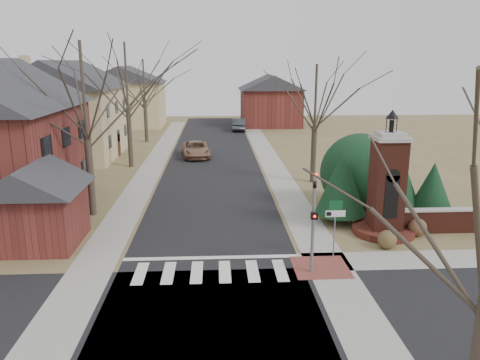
{
  "coord_description": "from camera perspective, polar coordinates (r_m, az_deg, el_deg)",
  "views": [
    {
      "loc": [
        0.29,
        -17.68,
        8.77
      ],
      "look_at": [
        1.52,
        6.0,
        2.74
      ],
      "focal_mm": 35.0,
      "sensor_mm": 36.0,
      "label": 1
    }
  ],
  "objects": [
    {
      "name": "curb_apron",
      "position": [
        21.11,
        9.79,
        -10.46
      ],
      "size": [
        2.4,
        2.4,
        0.02
      ],
      "primitive_type": "cube",
      "color": "brown",
      "rests_on": "ground"
    },
    {
      "name": "distant_car",
      "position": [
        61.5,
        -0.07,
        6.8
      ],
      "size": [
        2.11,
        4.93,
        1.58
      ],
      "primitive_type": "imported",
      "rotation": [
        0.0,
        0.0,
        3.05
      ],
      "color": "#313439",
      "rests_on": "ground"
    },
    {
      "name": "pickup_truck",
      "position": [
        44.32,
        -5.4,
        3.75
      ],
      "size": [
        2.95,
        5.49,
        1.46
      ],
      "primitive_type": "imported",
      "rotation": [
        0.0,
        0.0,
        0.1
      ],
      "color": "#956B51",
      "rests_on": "ground"
    },
    {
      "name": "evergreen_mass",
      "position": [
        29.24,
        14.42,
        1.23
      ],
      "size": [
        4.8,
        4.8,
        4.8
      ],
      "primitive_type": "sphere",
      "color": "black",
      "rests_on": "ground"
    },
    {
      "name": "main_street",
      "position": [
        40.63,
        -3.33,
        1.78
      ],
      "size": [
        8.0,
        70.0,
        0.01
      ],
      "primitive_type": "cube",
      "color": "black",
      "rests_on": "ground"
    },
    {
      "name": "dry_shrub_left",
      "position": [
        23.74,
        17.5,
        -6.94
      ],
      "size": [
        0.91,
        0.91,
        0.91
      ],
      "primitive_type": "sphere",
      "color": "brown",
      "rests_on": "ground"
    },
    {
      "name": "bare_tree_3",
      "position": [
        34.5,
        9.24,
        10.63
      ],
      "size": [
        7.0,
        7.0,
        9.7
      ],
      "color": "#473D33",
      "rests_on": "ground"
    },
    {
      "name": "cross_street",
      "position": [
        17.09,
        -3.68,
        -16.61
      ],
      "size": [
        120.0,
        8.0,
        0.01
      ],
      "primitive_type": "cube",
      "color": "black",
      "rests_on": "ground"
    },
    {
      "name": "house_distant_left",
      "position": [
        66.96,
        -13.78,
        9.99
      ],
      "size": [
        10.8,
        8.8,
        8.53
      ],
      "color": "#C9B886",
      "rests_on": "ground"
    },
    {
      "name": "bare_tree_0",
      "position": [
        27.67,
        -18.63,
        11.32
      ],
      "size": [
        8.05,
        8.05,
        11.15
      ],
      "color": "#473D33",
      "rests_on": "ground"
    },
    {
      "name": "house_stucco_left",
      "position": [
        46.94,
        -20.29,
        8.29
      ],
      "size": [
        9.8,
        12.8,
        9.28
      ],
      "color": "#C9B886",
      "rests_on": "ground"
    },
    {
      "name": "sidewalk_right_main",
      "position": [
        40.93,
        3.97,
        1.87
      ],
      "size": [
        2.0,
        60.0,
        0.02
      ],
      "primitive_type": "cube",
      "color": "gray",
      "rests_on": "ground"
    },
    {
      "name": "evergreen_near",
      "position": [
        26.43,
        12.27,
        -0.24
      ],
      "size": [
        2.8,
        2.8,
        4.1
      ],
      "color": "#473D33",
      "rests_on": "ground"
    },
    {
      "name": "bare_tree_1",
      "position": [
        40.35,
        -13.75,
        12.82
      ],
      "size": [
        8.4,
        8.4,
        11.64
      ],
      "color": "#473D33",
      "rests_on": "ground"
    },
    {
      "name": "sign_post",
      "position": [
        21.48,
        11.51,
        -4.55
      ],
      "size": [
        0.9,
        0.07,
        2.75
      ],
      "color": "slate",
      "rests_on": "ground"
    },
    {
      "name": "crosswalk_zone",
      "position": [
        20.45,
        -3.58,
        -11.13
      ],
      "size": [
        8.0,
        2.2,
        0.02
      ],
      "primitive_type": "cube",
      "color": "silver",
      "rests_on": "ground"
    },
    {
      "name": "evergreen_far",
      "position": [
        28.55,
        22.44,
        -0.76
      ],
      "size": [
        2.4,
        2.4,
        3.3
      ],
      "color": "#473D33",
      "rests_on": "ground"
    },
    {
      "name": "house_distant_right",
      "position": [
        66.32,
        3.74,
        9.8
      ],
      "size": [
        8.8,
        8.8,
        7.3
      ],
      "color": "maroon",
      "rests_on": "ground"
    },
    {
      "name": "garage_left",
      "position": [
        24.73,
        -23.74,
        -2.29
      ],
      "size": [
        4.8,
        4.8,
        4.29
      ],
      "color": "maroon",
      "rests_on": "ground"
    },
    {
      "name": "ground",
      "position": [
        19.73,
        -3.59,
        -12.15
      ],
      "size": [
        120.0,
        120.0,
        0.0
      ],
      "primitive_type": "plane",
      "color": "brown",
      "rests_on": "ground"
    },
    {
      "name": "brick_gate_monument",
      "position": [
        25.17,
        17.39,
        -1.62
      ],
      "size": [
        3.2,
        3.2,
        6.47
      ],
      "color": "#562419",
      "rests_on": "ground"
    },
    {
      "name": "brick_garden_wall",
      "position": [
        27.47,
        26.01,
        -4.4
      ],
      "size": [
        7.5,
        0.5,
        1.3
      ],
      "color": "#562419",
      "rests_on": "ground"
    },
    {
      "name": "stop_bar",
      "position": [
        21.81,
        -3.54,
        -9.44
      ],
      "size": [
        8.0,
        0.35,
        0.02
      ],
      "primitive_type": "cube",
      "color": "silver",
      "rests_on": "ground"
    },
    {
      "name": "dry_shrub_right",
      "position": [
        25.87,
        20.82,
        -5.42
      ],
      "size": [
        0.94,
        0.94,
        0.94
      ],
      "primitive_type": "sphere",
      "color": "brown",
      "rests_on": "ground"
    },
    {
      "name": "evergreen_mid",
      "position": [
        28.49,
        18.09,
        1.04
      ],
      "size": [
        3.4,
        3.4,
        4.7
      ],
      "color": "#473D33",
      "rests_on": "ground"
    },
    {
      "name": "sidewalk_left",
      "position": [
        41.0,
        -10.62,
        1.68
      ],
      "size": [
        2.0,
        60.0,
        0.02
      ],
      "primitive_type": "cube",
      "color": "gray",
      "rests_on": "ground"
    },
    {
      "name": "traffic_signal_pole",
      "position": [
        19.68,
        8.95,
        -4.22
      ],
      "size": [
        0.28,
        0.41,
        4.5
      ],
      "color": "slate",
      "rests_on": "ground"
    },
    {
      "name": "bare_tree_2",
      "position": [
        53.28,
        -11.66,
        12.1
      ],
      "size": [
        7.35,
        7.35,
        10.19
      ],
      "color": "#473D33",
      "rests_on": "ground"
    }
  ]
}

